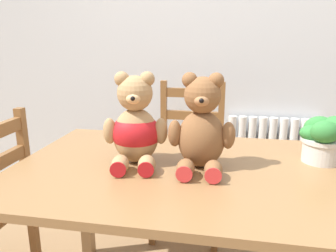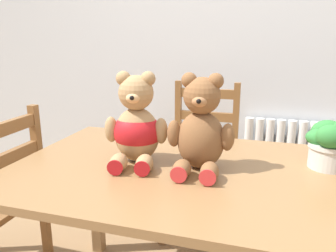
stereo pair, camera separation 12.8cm
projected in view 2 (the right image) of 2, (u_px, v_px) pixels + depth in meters
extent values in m
cube|color=silver|center=(232.00, 32.00, 2.31)|extent=(8.00, 0.04, 2.60)
cylinder|color=white|center=(247.00, 164.00, 2.44)|extent=(0.06, 0.06, 0.71)
cylinder|color=white|center=(257.00, 165.00, 2.42)|extent=(0.06, 0.06, 0.71)
cylinder|color=white|center=(267.00, 166.00, 2.40)|extent=(0.06, 0.06, 0.71)
cylinder|color=white|center=(277.00, 167.00, 2.38)|extent=(0.06, 0.06, 0.71)
cylinder|color=white|center=(288.00, 168.00, 2.36)|extent=(0.06, 0.06, 0.71)
cylinder|color=white|center=(299.00, 169.00, 2.34)|extent=(0.06, 0.06, 0.71)
cylinder|color=white|center=(310.00, 170.00, 2.32)|extent=(0.06, 0.06, 0.71)
cylinder|color=white|center=(321.00, 171.00, 2.30)|extent=(0.06, 0.06, 0.71)
cylinder|color=white|center=(332.00, 173.00, 2.28)|extent=(0.06, 0.06, 0.71)
cube|color=white|center=(284.00, 210.00, 2.45)|extent=(0.65, 0.10, 0.04)
cube|color=olive|center=(190.00, 172.00, 1.27)|extent=(1.40, 0.90, 0.03)
cube|color=olive|center=(96.00, 195.00, 1.92)|extent=(0.06, 0.06, 0.74)
cube|color=brown|center=(200.00, 168.00, 2.09)|extent=(0.43, 0.42, 0.03)
cube|color=brown|center=(225.00, 221.00, 1.92)|extent=(0.04, 0.04, 0.44)
cube|color=brown|center=(162.00, 211.00, 2.03)|extent=(0.04, 0.04, 0.44)
cube|color=brown|center=(234.00, 156.00, 2.21)|extent=(0.04, 0.04, 0.99)
cube|color=brown|center=(178.00, 150.00, 2.31)|extent=(0.04, 0.04, 0.99)
cube|color=brown|center=(207.00, 93.00, 2.15)|extent=(0.35, 0.03, 0.06)
cube|color=brown|center=(206.00, 116.00, 2.19)|extent=(0.35, 0.03, 0.06)
cube|color=brown|center=(42.00, 189.00, 1.77)|extent=(0.04, 0.04, 0.93)
cube|color=brown|center=(7.00, 128.00, 1.50)|extent=(0.03, 0.33, 0.06)
cube|color=brown|center=(11.00, 157.00, 1.53)|extent=(0.03, 0.33, 0.06)
ellipsoid|color=tan|center=(137.00, 135.00, 1.33)|extent=(0.21, 0.18, 0.22)
sphere|color=tan|center=(136.00, 93.00, 1.28)|extent=(0.14, 0.14, 0.14)
sphere|color=tan|center=(148.00, 79.00, 1.26)|extent=(0.06, 0.06, 0.06)
sphere|color=tan|center=(123.00, 78.00, 1.27)|extent=(0.06, 0.06, 0.06)
ellipsoid|color=#E5B279|center=(133.00, 98.00, 1.23)|extent=(0.07, 0.06, 0.04)
sphere|color=black|center=(132.00, 98.00, 1.21)|extent=(0.02, 0.02, 0.02)
ellipsoid|color=tan|center=(161.00, 131.00, 1.29)|extent=(0.06, 0.06, 0.10)
ellipsoid|color=tan|center=(111.00, 129.00, 1.31)|extent=(0.06, 0.06, 0.10)
ellipsoid|color=tan|center=(144.00, 164.00, 1.23)|extent=(0.09, 0.12, 0.07)
cylinder|color=red|center=(142.00, 169.00, 1.18)|extent=(0.06, 0.02, 0.06)
ellipsoid|color=tan|center=(119.00, 163.00, 1.24)|extent=(0.09, 0.12, 0.07)
cylinder|color=red|center=(115.00, 168.00, 1.19)|extent=(0.06, 0.02, 0.06)
ellipsoid|color=red|center=(137.00, 132.00, 1.32)|extent=(0.22, 0.20, 0.16)
ellipsoid|color=brown|center=(201.00, 140.00, 1.25)|extent=(0.19, 0.16, 0.22)
sphere|color=brown|center=(202.00, 96.00, 1.21)|extent=(0.14, 0.14, 0.14)
sphere|color=brown|center=(216.00, 81.00, 1.18)|extent=(0.06, 0.06, 0.06)
sphere|color=brown|center=(189.00, 80.00, 1.21)|extent=(0.06, 0.06, 0.06)
ellipsoid|color=#B2794C|center=(200.00, 101.00, 1.16)|extent=(0.06, 0.06, 0.04)
sphere|color=black|center=(199.00, 101.00, 1.14)|extent=(0.02, 0.02, 0.02)
ellipsoid|color=brown|center=(227.00, 137.00, 1.20)|extent=(0.05, 0.05, 0.10)
ellipsoid|color=brown|center=(174.00, 133.00, 1.25)|extent=(0.05, 0.05, 0.10)
ellipsoid|color=brown|center=(209.00, 172.00, 1.15)|extent=(0.07, 0.11, 0.07)
cylinder|color=red|center=(207.00, 178.00, 1.10)|extent=(0.06, 0.01, 0.06)
ellipsoid|color=brown|center=(182.00, 169.00, 1.18)|extent=(0.07, 0.11, 0.07)
cylinder|color=red|center=(178.00, 175.00, 1.13)|extent=(0.06, 0.01, 0.06)
cylinder|color=beige|center=(328.00, 156.00, 1.27)|extent=(0.15, 0.15, 0.10)
cylinder|color=beige|center=(330.00, 146.00, 1.25)|extent=(0.16, 0.16, 0.02)
ellipsoid|color=#337F38|center=(328.00, 133.00, 1.28)|extent=(0.13, 0.09, 0.10)
ellipsoid|color=#337F38|center=(320.00, 138.00, 1.26)|extent=(0.11, 0.09, 0.07)
ellipsoid|color=#337F38|center=(331.00, 137.00, 1.20)|extent=(0.11, 0.08, 0.09)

